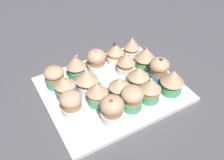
# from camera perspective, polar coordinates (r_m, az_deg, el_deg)

# --- Properties ---
(ground_plane) EXTENTS (1.80, 1.80, 0.03)m
(ground_plane) POSITION_cam_1_polar(r_m,az_deg,el_deg) (0.76, -0.00, -3.24)
(ground_plane) COLOR #4C4C51
(baking_tray) EXTENTS (0.32, 0.39, 0.01)m
(baking_tray) POSITION_cam_1_polar(r_m,az_deg,el_deg) (0.74, -0.00, -2.09)
(baking_tray) COLOR silver
(baking_tray) RESTS_ON ground_plane
(cupcake_0) EXTENTS (0.06, 0.06, 0.07)m
(cupcake_0) POSITION_cam_1_polar(r_m,az_deg,el_deg) (0.74, -12.91, 0.75)
(cupcake_0) COLOR #4C9E6B
(cupcake_0) RESTS_ON baking_tray
(cupcake_1) EXTENTS (0.06, 0.06, 0.07)m
(cupcake_1) POSITION_cam_1_polar(r_m,az_deg,el_deg) (0.70, -10.61, -1.41)
(cupcake_1) COLOR #477AC6
(cupcake_1) RESTS_ON baking_tray
(cupcake_2) EXTENTS (0.06, 0.06, 0.07)m
(cupcake_2) POSITION_cam_1_polar(r_m,az_deg,el_deg) (0.66, -9.23, -5.09)
(cupcake_2) COLOR white
(cupcake_2) RESTS_ON baking_tray
(cupcake_3) EXTENTS (0.06, 0.06, 0.08)m
(cupcake_3) POSITION_cam_1_polar(r_m,az_deg,el_deg) (0.76, -8.16, 3.23)
(cupcake_3) COLOR #4C9E6B
(cupcake_3) RESTS_ON baking_tray
(cupcake_4) EXTENTS (0.07, 0.07, 0.08)m
(cupcake_4) POSITION_cam_1_polar(r_m,az_deg,el_deg) (0.71, -5.69, 0.01)
(cupcake_4) COLOR white
(cupcake_4) RESTS_ON baking_tray
(cupcake_5) EXTENTS (0.06, 0.06, 0.08)m
(cupcake_5) POSITION_cam_1_polar(r_m,az_deg,el_deg) (0.67, -3.34, -2.94)
(cupcake_5) COLOR #4C9E6B
(cupcake_5) RESTS_ON baking_tray
(cupcake_6) EXTENTS (0.06, 0.06, 0.08)m
(cupcake_6) POSITION_cam_1_polar(r_m,az_deg,el_deg) (0.63, 0.01, -6.59)
(cupcake_6) COLOR white
(cupcake_6) RESTS_ON baking_tray
(cupcake_7) EXTENTS (0.06, 0.06, 0.08)m
(cupcake_7) POSITION_cam_1_polar(r_m,az_deg,el_deg) (0.78, -3.22, 4.54)
(cupcake_7) COLOR white
(cupcake_7) RESTS_ON baking_tray
(cupcake_8) EXTENTS (0.06, 0.06, 0.07)m
(cupcake_8) POSITION_cam_1_polar(r_m,az_deg,el_deg) (0.69, 1.78, -1.60)
(cupcake_8) COLOR #4C9E6B
(cupcake_8) RESTS_ON baking_tray
(cupcake_9) EXTENTS (0.06, 0.06, 0.07)m
(cupcake_9) POSITION_cam_1_polar(r_m,az_deg,el_deg) (0.66, 4.60, -4.07)
(cupcake_9) COLOR #4C9E6B
(cupcake_9) RESTS_ON baking_tray
(cupcake_10) EXTENTS (0.06, 0.06, 0.07)m
(cupcake_10) POSITION_cam_1_polar(r_m,az_deg,el_deg) (0.81, 0.76, 6.14)
(cupcake_10) COLOR white
(cupcake_10) RESTS_ON baking_tray
(cupcake_11) EXTENTS (0.05, 0.05, 0.07)m
(cupcake_11) POSITION_cam_1_polar(r_m,az_deg,el_deg) (0.77, 3.21, 3.82)
(cupcake_11) COLOR white
(cupcake_11) RESTS_ON baking_tray
(cupcake_12) EXTENTS (0.06, 0.06, 0.07)m
(cupcake_12) POSITION_cam_1_polar(r_m,az_deg,el_deg) (0.72, 6.03, 0.66)
(cupcake_12) COLOR #4C9E6B
(cupcake_12) RESTS_ON baking_tray
(cupcake_13) EXTENTS (0.06, 0.06, 0.08)m
(cupcake_13) POSITION_cam_1_polar(r_m,az_deg,el_deg) (0.69, 8.68, -2.05)
(cupcake_13) COLOR #4C9E6B
(cupcake_13) RESTS_ON baking_tray
(cupcake_14) EXTENTS (0.05, 0.05, 0.07)m
(cupcake_14) POSITION_cam_1_polar(r_m,az_deg,el_deg) (0.84, 4.49, 7.48)
(cupcake_14) COLOR white
(cupcake_14) RESTS_ON baking_tray
(cupcake_15) EXTENTS (0.06, 0.06, 0.08)m
(cupcake_15) POSITION_cam_1_polar(r_m,az_deg,el_deg) (0.80, 7.56, 5.22)
(cupcake_15) COLOR #4C9E6B
(cupcake_15) RESTS_ON baking_tray
(cupcake_16) EXTENTS (0.06, 0.06, 0.08)m
(cupcake_16) POSITION_cam_1_polar(r_m,az_deg,el_deg) (0.76, 10.61, 2.45)
(cupcake_16) COLOR #477AC6
(cupcake_16) RESTS_ON baking_tray
(cupcake_17) EXTENTS (0.07, 0.07, 0.08)m
(cupcake_17) POSITION_cam_1_polar(r_m,az_deg,el_deg) (0.72, 13.51, -0.18)
(cupcake_17) COLOR #4C9E6B
(cupcake_17) RESTS_ON baking_tray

